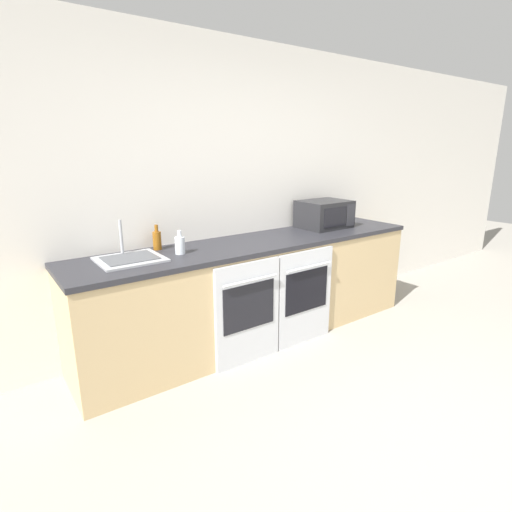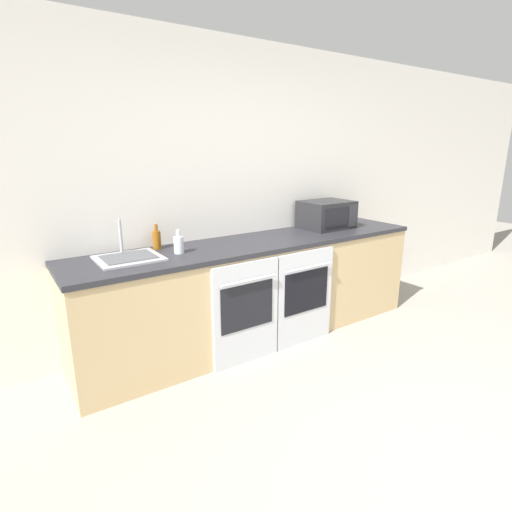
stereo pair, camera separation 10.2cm
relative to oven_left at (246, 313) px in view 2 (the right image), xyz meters
The scene contains 9 objects.
ground_plane 1.78m from the oven_left, 78.36° to the right, with size 16.00×16.00×0.00m, color gray.
wall_back 1.17m from the oven_left, 63.70° to the left, with size 10.00×0.06×2.60m.
counter_back 0.49m from the oven_left, 44.78° to the left, with size 3.27×0.68×0.91m.
oven_left is the anchor object (origin of this frame).
oven_right 0.61m from the oven_left, ahead, with size 0.60×0.06×0.85m.
microwave 1.45m from the oven_left, 19.24° to the left, with size 0.49×0.39×0.27m.
bottle_clear 0.76m from the oven_left, 139.53° to the left, with size 0.08×0.08×0.18m.
bottle_amber 0.93m from the oven_left, 130.61° to the left, with size 0.07×0.07×0.20m.
sink 0.99m from the oven_left, 153.12° to the left, with size 0.45×0.41×0.27m.
Camera 2 is at (-1.93, -0.77, 1.70)m, focal length 28.00 mm.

